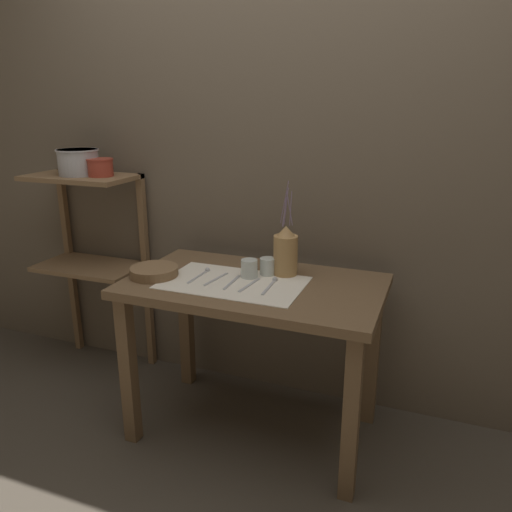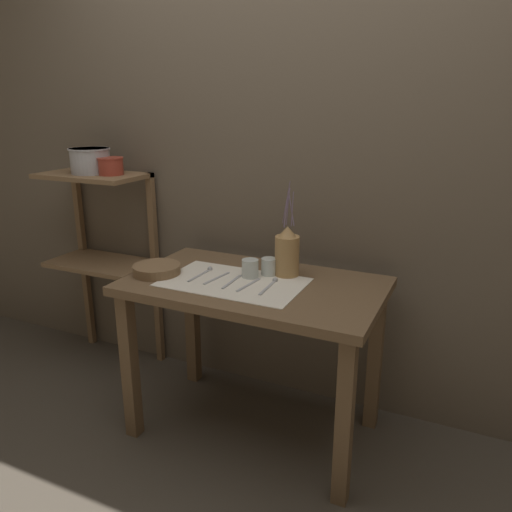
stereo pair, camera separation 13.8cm
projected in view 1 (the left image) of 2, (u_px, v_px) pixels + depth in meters
name	position (u px, v px, depth m)	size (l,w,h in m)	color
ground_plane	(254.00, 428.00, 2.40)	(12.00, 12.00, 0.00)	#473F35
stone_wall_back	(286.00, 167.00, 2.44)	(7.00, 0.06, 2.40)	brown
wooden_table	(254.00, 307.00, 2.21)	(1.12, 0.66, 0.75)	brown
wooden_shelf_unit	(91.00, 235.00, 2.76)	(0.58, 0.33, 1.14)	brown
linen_cloth	(233.00, 283.00, 2.17)	(0.61, 0.38, 0.00)	silver
pitcher_with_flowers	(286.00, 252.00, 2.24)	(0.11, 0.11, 0.43)	#A87F4C
wooden_bowl	(154.00, 272.00, 2.24)	(0.22, 0.22, 0.04)	brown
glass_tumbler_near	(249.00, 268.00, 2.22)	(0.07, 0.07, 0.08)	silver
glass_tumbler_far	(268.00, 266.00, 2.26)	(0.07, 0.07, 0.08)	silver
spoon_outer	(204.00, 273.00, 2.28)	(0.02, 0.19, 0.02)	#A8A8AD
fork_outer	(216.00, 279.00, 2.20)	(0.04, 0.18, 0.00)	#A8A8AD
fork_inner	(232.00, 282.00, 2.16)	(0.02, 0.18, 0.00)	#A8A8AD
knife_center	(249.00, 285.00, 2.13)	(0.03, 0.18, 0.00)	#A8A8AD
spoon_inner	(273.00, 282.00, 2.15)	(0.03, 0.19, 0.02)	#A8A8AD
metal_pot_large	(78.00, 161.00, 2.61)	(0.22, 0.22, 0.13)	#A8A8AD
metal_pot_small	(100.00, 167.00, 2.57)	(0.14, 0.14, 0.09)	#9E3828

